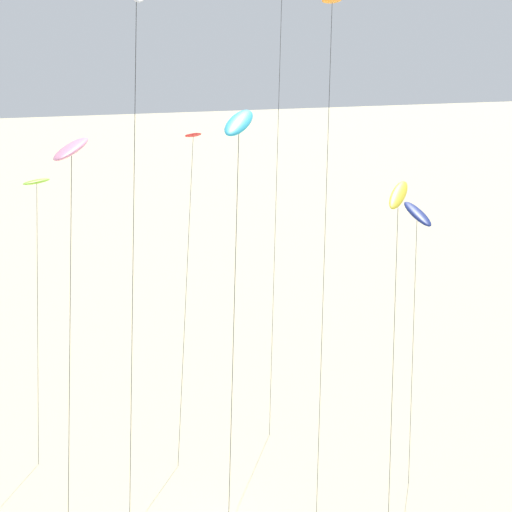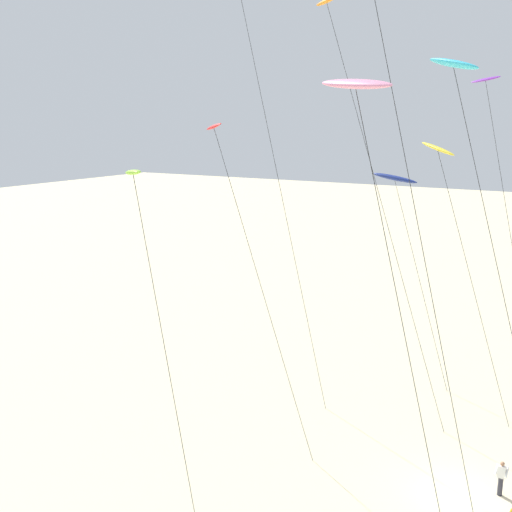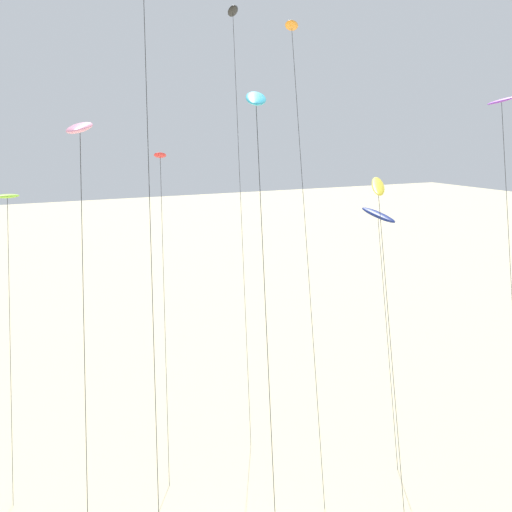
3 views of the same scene
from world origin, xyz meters
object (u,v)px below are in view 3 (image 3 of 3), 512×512
Objects in this scene: kite_pink at (80,131)px; kite_navy at (378,216)px; kite_orange at (292,34)px; kite_red at (160,164)px; kite_cyan at (256,103)px; kite_yellow at (378,190)px; kite_lime at (7,202)px; kite_purple at (503,118)px; kite_black at (233,19)px.

kite_navy is at bearing 11.97° from kite_pink.
kite_orange is 10.23m from kite_red.
kite_orange is 1.21× the size of kite_cyan.
kite_navy is 13.02m from kite_cyan.
kite_yellow is at bearing -78.40° from kite_orange.
kite_orange is at bearing -6.85° from kite_lime.
kite_orange is 1.60× the size of kite_lime.
kite_yellow is (13.98, 0.29, -2.84)m from kite_pink.
kite_lime is (-14.94, 1.79, -8.58)m from kite_orange.
kite_cyan is 12.34m from kite_red.
kite_lime is at bearing 104.96° from kite_pink.
kite_cyan is (8.52, -10.42, 4.50)m from kite_lime.
kite_navy is at bearing 51.20° from kite_yellow.
kite_navy is 0.69× the size of kite_purple.
kite_cyan is 15.89m from kite_black.
kite_pink is 17.88m from kite_black.
kite_purple is at bearing -55.17° from kite_black.
kite_orange is at bearing 141.01° from kite_navy.
kite_red is (-6.63, 3.36, -7.03)m from kite_orange.
kite_black reaches higher than kite_red.
kite_cyan is (-10.31, -5.47, 5.77)m from kite_navy.
kite_red is 18.37m from kite_purple.
kite_red is (-0.22, 11.98, -2.95)m from kite_cyan.
kite_pink is 20.57m from kite_purple.
kite_yellow is at bearing 1.21° from kite_pink.
kite_black is at bearing 46.08° from kite_pink.
kite_orange is at bearing -26.85° from kite_red.
kite_pink is 0.94× the size of kite_cyan.
kite_black is at bearing 120.83° from kite_navy.
kite_purple is at bearing -22.51° from kite_lime.
kite_red is at bearing 153.15° from kite_orange.
kite_red is 12.59m from kite_yellow.
kite_orange is 0.94× the size of kite_black.
kite_purple is at bearing -37.23° from kite_red.
kite_cyan is at bearing -163.74° from kite_yellow.
kite_purple is (22.80, -9.45, 4.05)m from kite_lime.
kite_black is 16.89m from kite_purple.
kite_cyan is (-6.41, -8.63, -4.08)m from kite_orange.
kite_purple is at bearing -48.60° from kite_navy.
kite_pink is 0.72× the size of kite_black.
kite_purple reaches higher than kite_pink.
kite_lime is 25.01m from kite_purple.
kite_pink is at bearing -133.92° from kite_black.
kite_black is at bearing 69.30° from kite_cyan.
kite_yellow is (1.31, -6.37, -7.94)m from kite_orange.
kite_purple reaches higher than kite_navy.
kite_pink is at bearing -75.04° from kite_lime.
kite_yellow is 0.80× the size of kite_purple.
kite_orange is at bearing 135.77° from kite_purple.
kite_black reaches higher than kite_pink.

